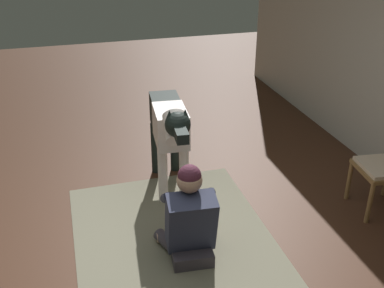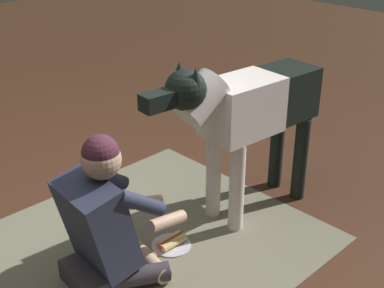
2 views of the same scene
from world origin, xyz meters
TOP-DOWN VIEW (x-y plane):
  - ground_plane at (0.00, 0.00)m, footprint 14.94×14.94m
  - area_rug at (0.06, 0.17)m, footprint 2.60×1.75m
  - person_sitting_on_floor at (0.08, 0.26)m, footprint 0.70×0.58m
  - large_dog at (-0.97, 0.35)m, footprint 1.46×0.37m
  - hot_dog_on_plate at (-0.36, 0.29)m, footprint 0.24×0.24m

SIDE VIEW (x-z plane):
  - ground_plane at x=0.00m, z-range 0.00..0.00m
  - area_rug at x=0.06m, z-range 0.00..0.01m
  - hot_dog_on_plate at x=-0.36m, z-range -0.01..0.06m
  - person_sitting_on_floor at x=0.08m, z-range -0.08..0.80m
  - large_dog at x=-0.97m, z-range 0.17..1.29m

